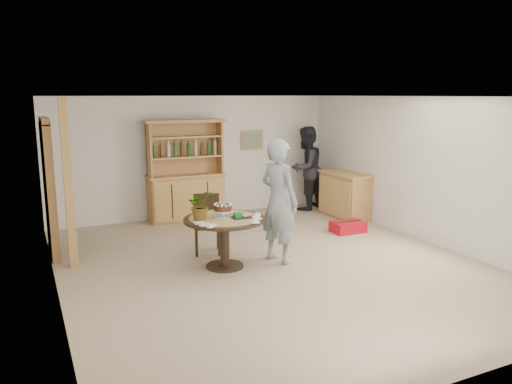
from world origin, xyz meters
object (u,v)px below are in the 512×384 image
object	(u,v)px
dining_chair	(207,220)
hutch	(186,186)
dining_table	(224,228)
red_suitcase	(348,227)
sideboard	(345,195)
adult_person	(306,168)
teen_boy	(279,201)

from	to	relation	value
dining_chair	hutch	bearing A→B (deg)	98.69
dining_table	red_suitcase	size ratio (longest dim) A/B	1.98
sideboard	adult_person	size ratio (longest dim) A/B	0.68
hutch	adult_person	size ratio (longest dim) A/B	1.11
hutch	teen_boy	xyz separation A→B (m)	(0.48, -3.13, 0.26)
red_suitcase	sideboard	bearing A→B (deg)	59.10
hutch	dining_chair	bearing A→B (deg)	-98.88
teen_boy	adult_person	size ratio (longest dim) A/B	1.03
sideboard	dining_chair	bearing A→B (deg)	-164.08
dining_table	adult_person	distance (m)	4.15
sideboard	dining_chair	world-z (taller)	dining_chair
hutch	sideboard	size ratio (longest dim) A/B	1.62
dining_table	red_suitcase	world-z (taller)	dining_table
sideboard	teen_boy	world-z (taller)	teen_boy
dining_table	teen_boy	distance (m)	0.92
hutch	teen_boy	size ratio (longest dim) A/B	1.08
dining_chair	red_suitcase	size ratio (longest dim) A/B	1.56
sideboard	teen_boy	xyz separation A→B (m)	(-2.56, -1.89, 0.48)
sideboard	red_suitcase	bearing A→B (deg)	-121.83
sideboard	teen_boy	distance (m)	3.22
dining_table	adult_person	xyz separation A→B (m)	(3.06, 2.79, 0.32)
hutch	teen_boy	distance (m)	3.18
hutch	red_suitcase	size ratio (longest dim) A/B	3.36
dining_table	teen_boy	world-z (taller)	teen_boy
red_suitcase	hutch	bearing A→B (deg)	138.22
sideboard	dining_chair	xyz separation A→B (m)	(-3.38, -0.97, 0.06)
dining_chair	adult_person	bearing A→B (deg)	50.50
dining_table	dining_chair	size ratio (longest dim) A/B	1.27
adult_person	red_suitcase	xyz separation A→B (m)	(-0.27, -1.99, -0.82)
teen_boy	red_suitcase	size ratio (longest dim) A/B	3.13
teen_boy	dining_table	bearing A→B (deg)	64.66
dining_chair	red_suitcase	xyz separation A→B (m)	(2.77, -0.03, -0.43)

